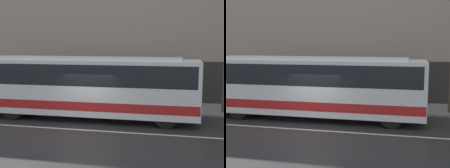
{
  "view_description": "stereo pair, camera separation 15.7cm",
  "coord_description": "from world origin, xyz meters",
  "views": [
    {
      "loc": [
        4.25,
        -13.46,
        4.12
      ],
      "look_at": [
        0.88,
        2.23,
        1.88
      ],
      "focal_mm": 50.0,
      "sensor_mm": 36.0,
      "label": 1
    },
    {
      "loc": [
        4.4,
        -13.43,
        4.12
      ],
      "look_at": [
        0.88,
        2.23,
        1.88
      ],
      "focal_mm": 50.0,
      "sensor_mm": 36.0,
      "label": 2
    }
  ],
  "objects": [
    {
      "name": "sidewalk",
      "position": [
        0.0,
        5.54,
        0.06
      ],
      "size": [
        60.0,
        3.08,
        0.13
      ],
      "color": "gray",
      "rests_on": "ground_plane"
    },
    {
      "name": "ground_plane",
      "position": [
        0.0,
        0.0,
        0.0
      ],
      "size": [
        60.0,
        60.0,
        0.0
      ],
      "primitive_type": "plane",
      "color": "#262628"
    },
    {
      "name": "transit_bus",
      "position": [
        -0.65,
        2.23,
        1.84
      ],
      "size": [
        11.98,
        2.58,
        3.26
      ],
      "color": "white",
      "rests_on": "ground_plane"
    },
    {
      "name": "lane_stripe",
      "position": [
        0.0,
        0.0,
        0.0
      ],
      "size": [
        54.0,
        0.14,
        0.01
      ],
      "color": "beige",
      "rests_on": "ground_plane"
    },
    {
      "name": "building_facade",
      "position": [
        0.0,
        7.22,
        6.64
      ],
      "size": [
        60.0,
        0.35,
        13.7
      ],
      "color": "gray",
      "rests_on": "ground_plane"
    },
    {
      "name": "pedestrian_waiting",
      "position": [
        0.12,
        4.59,
        0.85
      ],
      "size": [
        0.36,
        0.36,
        1.57
      ],
      "color": "maroon",
      "rests_on": "sidewalk"
    }
  ]
}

